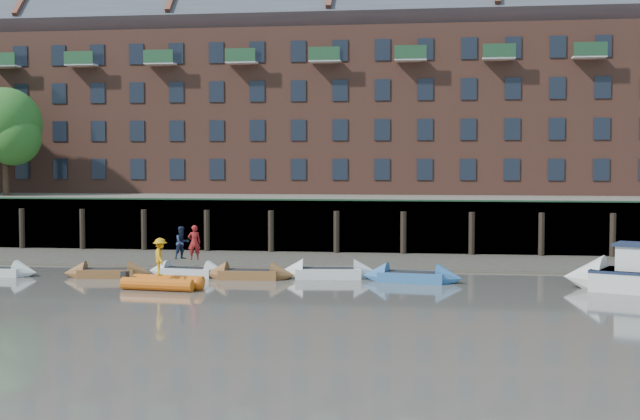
% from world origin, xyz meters
% --- Properties ---
extents(ground, '(220.00, 220.00, 0.00)m').
position_xyz_m(ground, '(0.00, 0.00, 0.00)').
color(ground, '#5A564E').
rests_on(ground, ground).
extents(foreshore, '(110.00, 8.00, 0.50)m').
position_xyz_m(foreshore, '(0.00, 18.00, 0.00)').
color(foreshore, '#3D382F').
rests_on(foreshore, ground).
extents(mud_band, '(110.00, 1.60, 0.10)m').
position_xyz_m(mud_band, '(0.00, 14.60, 0.00)').
color(mud_band, '#4C4336').
rests_on(mud_band, ground).
extents(river_wall, '(110.00, 1.23, 3.30)m').
position_xyz_m(river_wall, '(-0.00, 22.38, 1.59)').
color(river_wall, '#2D2A26').
rests_on(river_wall, ground).
extents(bank_terrace, '(110.00, 28.00, 3.20)m').
position_xyz_m(bank_terrace, '(0.00, 36.00, 1.60)').
color(bank_terrace, '#5E594D').
rests_on(bank_terrace, ground).
extents(apartment_terrace, '(80.60, 15.56, 20.98)m').
position_xyz_m(apartment_terrace, '(-0.00, 36.99, 12.82)').
color(apartment_terrace, brown).
rests_on(apartment_terrace, bank_terrace).
extents(rowboat_2, '(4.31, 1.86, 1.21)m').
position_xyz_m(rowboat_2, '(-7.65, 9.69, 0.21)').
color(rowboat_2, brown).
rests_on(rowboat_2, ground).
extents(rowboat_3, '(4.27, 1.74, 1.20)m').
position_xyz_m(rowboat_3, '(-3.93, 10.67, 0.21)').
color(rowboat_3, silver).
rests_on(rowboat_3, ground).
extents(rowboat_4, '(4.35, 1.31, 1.26)m').
position_xyz_m(rowboat_4, '(-0.75, 10.09, 0.22)').
color(rowboat_4, brown).
rests_on(rowboat_4, ground).
extents(rowboat_5, '(4.98, 1.95, 1.41)m').
position_xyz_m(rowboat_5, '(2.93, 10.92, 0.25)').
color(rowboat_5, silver).
rests_on(rowboat_5, ground).
extents(rowboat_6, '(4.82, 2.04, 1.36)m').
position_xyz_m(rowboat_6, '(6.95, 10.08, 0.24)').
color(rowboat_6, '#3166A1').
rests_on(rowboat_6, ground).
extents(rib_tender, '(3.68, 2.09, 0.62)m').
position_xyz_m(rib_tender, '(-3.64, 6.34, 0.27)').
color(rib_tender, '#DA5C0F').
rests_on(rib_tender, ground).
extents(motor_launch, '(6.79, 4.42, 2.67)m').
position_xyz_m(motor_launch, '(16.30, 8.41, 0.68)').
color(motor_launch, silver).
rests_on(motor_launch, ground).
extents(person_rower_a, '(0.72, 0.59, 1.68)m').
position_xyz_m(person_rower_a, '(-3.59, 10.64, 1.65)').
color(person_rower_a, maroon).
rests_on(person_rower_a, rowboat_3).
extents(person_rower_b, '(0.97, 0.99, 1.61)m').
position_xyz_m(person_rower_b, '(-4.25, 10.79, 1.61)').
color(person_rower_b, '#19233F').
rests_on(person_rower_b, rowboat_3).
extents(person_rib_crew, '(0.98, 1.22, 1.65)m').
position_xyz_m(person_rib_crew, '(-3.88, 6.32, 1.41)').
color(person_rib_crew, orange).
rests_on(person_rib_crew, rib_tender).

